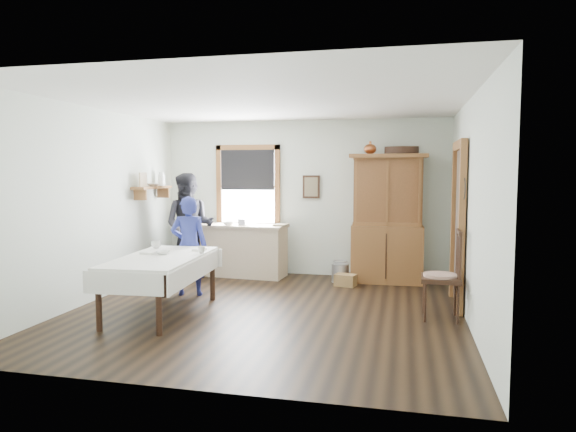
{
  "coord_description": "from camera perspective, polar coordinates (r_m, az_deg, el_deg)",
  "views": [
    {
      "loc": [
        1.73,
        -6.34,
        1.8
      ],
      "look_at": [
        0.23,
        0.3,
        1.22
      ],
      "focal_mm": 32.0,
      "sensor_mm": 36.0,
      "label": 1
    }
  ],
  "objects": [
    {
      "name": "figure_dark",
      "position": [
        8.87,
        -10.89,
        -1.52
      ],
      "size": [
        0.86,
        0.7,
        1.66
      ],
      "primitive_type": "imported",
      "rotation": [
        0.0,
        0.0,
        0.1
      ],
      "color": "black",
      "rests_on": "room"
    },
    {
      "name": "wall_shelf",
      "position": [
        8.88,
        -14.76,
        3.23
      ],
      "size": [
        0.24,
        1.0,
        0.44
      ],
      "color": "brown",
      "rests_on": "room"
    },
    {
      "name": "woman_blue",
      "position": [
        7.66,
        -10.94,
        -3.68
      ],
      "size": [
        0.56,
        0.44,
        1.35
      ],
      "primitive_type": "imported",
      "rotation": [
        0.0,
        0.0,
        3.4
      ],
      "color": "navy",
      "rests_on": "room"
    },
    {
      "name": "table_bowl",
      "position": [
        6.84,
        -13.74,
        -3.96
      ],
      "size": [
        0.25,
        0.25,
        0.05
      ],
      "primitive_type": "imported",
      "rotation": [
        0.0,
        0.0,
        0.33
      ],
      "color": "silver",
      "rests_on": "dining_table"
    },
    {
      "name": "shelf_bowl",
      "position": [
        8.89,
        -14.72,
        3.39
      ],
      "size": [
        0.22,
        0.22,
        0.05
      ],
      "primitive_type": "imported",
      "color": "silver",
      "rests_on": "wall_shelf"
    },
    {
      "name": "counter_bowl",
      "position": [
        8.86,
        -6.65,
        -0.82
      ],
      "size": [
        0.19,
        0.19,
        0.06
      ],
      "primitive_type": "imported",
      "rotation": [
        0.0,
        0.0,
        -0.07
      ],
      "color": "silver",
      "rests_on": "work_counter"
    },
    {
      "name": "table_cup_a",
      "position": [
        7.41,
        -14.44,
        -3.09
      ],
      "size": [
        0.14,
        0.14,
        0.1
      ],
      "primitive_type": "imported",
      "rotation": [
        0.0,
        0.0,
        0.09
      ],
      "color": "silver",
      "rests_on": "dining_table"
    },
    {
      "name": "framed_picture",
      "position": [
        8.94,
        2.59,
        3.25
      ],
      "size": [
        0.3,
        0.04,
        0.4
      ],
      "primitive_type": "cube",
      "color": "#341C12",
      "rests_on": "room"
    },
    {
      "name": "counter_book",
      "position": [
        8.75,
        -1.46,
        -0.97
      ],
      "size": [
        0.2,
        0.26,
        0.02
      ],
      "primitive_type": "imported",
      "rotation": [
        0.0,
        0.0,
        -0.07
      ],
      "color": "#74684D",
      "rests_on": "work_counter"
    },
    {
      "name": "window",
      "position": [
        9.22,
        -4.48,
        3.8
      ],
      "size": [
        1.18,
        0.07,
        1.48
      ],
      "color": "white",
      "rests_on": "room"
    },
    {
      "name": "room",
      "position": [
        6.58,
        -2.51,
        0.93
      ],
      "size": [
        5.01,
        5.01,
        2.7
      ],
      "color": "black",
      "rests_on": "ground"
    },
    {
      "name": "table_cup_b",
      "position": [
        6.84,
        -9.58,
        -3.71
      ],
      "size": [
        0.11,
        0.11,
        0.09
      ],
      "primitive_type": "imported",
      "rotation": [
        0.0,
        0.0,
        -0.14
      ],
      "color": "silver",
      "rests_on": "dining_table"
    },
    {
      "name": "china_hutch",
      "position": [
        8.53,
        10.97,
        -0.28
      ],
      "size": [
        1.25,
        0.63,
        2.1
      ],
      "primitive_type": "cube",
      "rotation": [
        0.0,
        0.0,
        0.04
      ],
      "color": "brown",
      "rests_on": "room"
    },
    {
      "name": "wicker_basket",
      "position": [
        8.26,
        6.41,
        -7.09
      ],
      "size": [
        0.36,
        0.29,
        0.19
      ],
      "primitive_type": "cube",
      "rotation": [
        0.0,
        0.0,
        -0.23
      ],
      "color": "olive",
      "rests_on": "room"
    },
    {
      "name": "doorway",
      "position": [
        7.25,
        18.46,
        -0.44
      ],
      "size": [
        0.09,
        1.14,
        2.22
      ],
      "color": "#4C4036",
      "rests_on": "room"
    },
    {
      "name": "pail",
      "position": [
        8.53,
        5.82,
        -6.3
      ],
      "size": [
        0.35,
        0.35,
        0.31
      ],
      "primitive_type": "cube",
      "rotation": [
        0.0,
        0.0,
        -0.29
      ],
      "color": "#999BA1",
      "rests_on": "room"
    },
    {
      "name": "rug_beater",
      "position": [
        6.68,
        19.0,
        3.91
      ],
      "size": [
        0.01,
        0.27,
        0.27
      ],
      "primitive_type": "torus",
      "rotation": [
        0.0,
        1.57,
        0.0
      ],
      "color": "black",
      "rests_on": "room"
    },
    {
      "name": "dining_table",
      "position": [
        6.77,
        -13.87,
        -7.47
      ],
      "size": [
        1.09,
        1.92,
        0.74
      ],
      "primitive_type": "cube",
      "rotation": [
        0.0,
        0.0,
        0.06
      ],
      "color": "white",
      "rests_on": "room"
    },
    {
      "name": "spindle_chair",
      "position": [
        6.59,
        16.64,
        -6.22
      ],
      "size": [
        0.53,
        0.53,
        1.11
      ],
      "primitive_type": "cube",
      "rotation": [
        0.0,
        0.0,
        -0.03
      ],
      "color": "#341C12",
      "rests_on": "room"
    },
    {
      "name": "work_counter",
      "position": [
        8.99,
        -5.17,
        -3.8
      ],
      "size": [
        1.61,
        0.71,
        0.9
      ],
      "primitive_type": "cube",
      "rotation": [
        0.0,
        0.0,
        -0.08
      ],
      "color": "tan",
      "rests_on": "room"
    }
  ]
}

